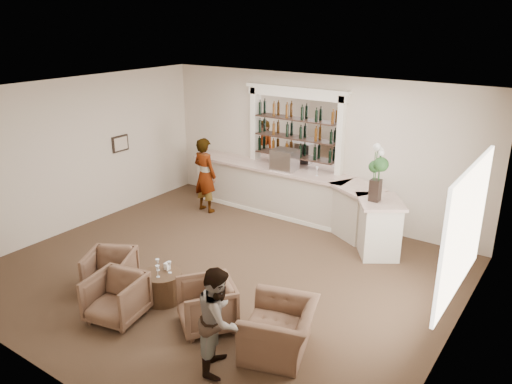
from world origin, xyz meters
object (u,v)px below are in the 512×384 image
guest (219,319)px  armchair_center (116,298)px  armchair_left (111,271)px  flower_vase (377,169)px  armchair_far (279,329)px  cocktail_table (163,286)px  bar_counter (297,196)px  sommelier (205,175)px  armchair_right (207,305)px  espresso_machine (285,160)px

guest → armchair_center: (-2.03, -0.04, -0.37)m
armchair_left → flower_vase: flower_vase is taller
armchair_far → armchair_center: bearing=-91.2°
cocktail_table → armchair_center: bearing=-104.1°
armchair_left → armchair_center: bearing=-63.2°
bar_counter → cocktail_table: (-0.06, -4.28, -0.32)m
armchair_center → flower_vase: size_ratio=0.72×
bar_counter → sommelier: 2.26m
armchair_right → guest: bearing=-1.9°
sommelier → guest: size_ratio=1.22×
bar_counter → armchair_far: bar_counter is taller
guest → armchair_right: bearing=24.4°
bar_counter → espresso_machine: size_ratio=10.44×
guest → armchair_center: guest is taller
espresso_machine → armchair_right: bearing=-74.3°
sommelier → armchair_right: bearing=136.5°
sommelier → armchair_center: 4.73m
sommelier → armchair_right: sommelier is taller
cocktail_table → flower_vase: bearing=58.6°
cocktail_table → sommelier: sommelier is taller
armchair_right → cocktail_table: bearing=-151.2°
armchair_center → espresso_machine: espresso_machine is taller
bar_counter → armchair_far: size_ratio=5.21×
bar_counter → armchair_far: (2.26, -4.32, -0.22)m
armchair_right → armchair_center: bearing=-116.2°
guest → flower_vase: bearing=-30.9°
bar_counter → armchair_far: bearing=-62.5°
armchair_left → flower_vase: bearing=22.2°
bar_counter → armchair_left: 4.68m
armchair_right → flower_vase: size_ratio=0.73×
armchair_center → sommelier: bearing=101.0°
bar_counter → armchair_right: bar_counter is taller
cocktail_table → guest: bearing=-22.9°
cocktail_table → armchair_left: size_ratio=0.82×
flower_vase → guest: bearing=-94.7°
armchair_left → armchair_far: (3.29, 0.23, -0.00)m
bar_counter → espresso_machine: espresso_machine is taller
bar_counter → espresso_machine: bearing=174.4°
flower_vase → sommelier: bearing=-179.2°
bar_counter → armchair_center: size_ratio=7.01×
cocktail_table → armchair_right: armchair_right is taller
flower_vase → armchair_center: bearing=-118.6°
bar_counter → sommelier: (-2.10, -0.76, 0.33)m
armchair_right → sommelier: bearing=167.8°
bar_counter → flower_vase: size_ratio=5.03×
armchair_right → armchair_far: (1.23, 0.13, -0.02)m
bar_counter → espresso_machine: 0.89m
sommelier → guest: 5.78m
armchair_far → espresso_machine: espresso_machine is taller
armchair_far → armchair_left: bearing=-104.0°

